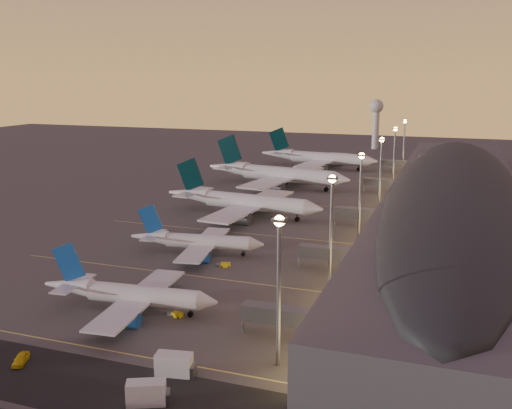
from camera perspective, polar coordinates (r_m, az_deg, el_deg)
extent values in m
plane|color=#413F3C|center=(145.95, -6.69, -6.31)|extent=(700.00, 700.00, 0.00)
cylinder|color=silver|center=(120.00, -11.15, -8.91)|extent=(24.07, 6.32, 4.05)
cone|color=silver|center=(115.09, -4.81, -9.67)|extent=(4.21, 4.40, 4.05)
cone|color=silver|center=(127.81, -18.26, -7.72)|extent=(11.09, 5.07, 4.05)
cube|color=silver|center=(120.73, -11.63, -9.16)|extent=(10.16, 34.62, 0.45)
cylinder|color=#164895|center=(127.24, -9.83, -8.58)|extent=(5.64, 3.54, 3.04)
cylinder|color=#164895|center=(114.76, -12.88, -11.15)|extent=(5.64, 3.54, 3.04)
cube|color=#164895|center=(125.85, -18.21, -5.51)|extent=(7.45, 1.32, 8.79)
cube|color=silver|center=(126.93, -17.77, -7.54)|extent=(5.00, 12.59, 0.28)
cylinder|color=black|center=(117.40, -6.58, -10.74)|extent=(0.35, 0.35, 1.60)
cylinder|color=black|center=(117.49, -6.58, -10.84)|extent=(1.20, 0.81, 1.13)
cylinder|color=black|center=(124.19, -11.35, -9.56)|extent=(0.35, 0.35, 1.60)
cylinder|color=black|center=(124.28, -11.34, -9.66)|extent=(1.20, 0.81, 1.13)
cylinder|color=black|center=(119.51, -12.52, -10.53)|extent=(0.35, 0.35, 1.60)
cylinder|color=black|center=(119.60, -12.51, -10.64)|extent=(1.20, 0.81, 1.13)
cylinder|color=silver|center=(155.24, -4.81, -3.73)|extent=(23.40, 7.50, 3.93)
cone|color=silver|center=(152.36, 0.07, -4.00)|extent=(4.29, 4.46, 3.93)
cone|color=silver|center=(160.21, -10.61, -3.20)|extent=(10.91, 5.51, 3.93)
cube|color=silver|center=(155.73, -5.20, -3.95)|extent=(11.80, 33.72, 0.43)
cylinder|color=#164895|center=(162.64, -4.25, -3.69)|extent=(5.61, 3.73, 2.95)
cylinder|color=#164895|center=(149.25, -5.67, -5.24)|extent=(5.61, 3.73, 2.95)
cube|color=#164895|center=(158.72, -10.51, -1.45)|extent=(7.20, 1.71, 8.52)
cube|color=silver|center=(159.61, -10.19, -3.03)|extent=(5.54, 12.34, 0.27)
cylinder|color=black|center=(153.85, -1.29, -4.91)|extent=(0.36, 0.36, 1.55)
cylinder|color=black|center=(153.92, -1.29, -4.99)|extent=(1.19, 0.85, 1.10)
cylinder|color=black|center=(159.05, -5.18, -4.36)|extent=(0.36, 0.36, 1.55)
cylinder|color=black|center=(159.11, -5.18, -4.44)|extent=(1.19, 0.85, 1.10)
cylinder|color=black|center=(154.00, -5.73, -4.95)|extent=(0.36, 0.36, 1.55)
cylinder|color=black|center=(154.07, -5.73, -5.03)|extent=(1.19, 0.85, 1.10)
cylinder|color=silver|center=(195.24, -0.06, 0.19)|extent=(37.04, 9.20, 5.55)
cone|color=silver|center=(187.35, 5.83, -0.41)|extent=(6.44, 6.11, 5.55)
cone|color=silver|center=(207.62, -6.72, 1.06)|extent=(17.03, 7.18, 5.55)
cube|color=silver|center=(196.20, -0.53, -0.04)|extent=(15.98, 54.40, 0.61)
cylinder|color=#5A5D62|center=(206.56, 1.19, 0.08)|extent=(8.66, 4.97, 4.16)
cylinder|color=#5A5D62|center=(185.85, -1.78, -1.36)|extent=(8.66, 4.97, 4.16)
cube|color=black|center=(205.87, -6.58, 2.99)|extent=(10.97, 1.93, 12.31)
cube|color=silver|center=(206.42, -6.25, 1.23)|extent=(7.82, 19.79, 0.39)
cylinder|color=black|center=(190.23, 4.13, -1.38)|extent=(0.49, 0.49, 2.22)
cylinder|color=black|center=(190.31, 4.13, -1.48)|extent=(1.64, 1.12, 1.55)
cylinder|color=black|center=(200.76, -0.35, -0.60)|extent=(0.49, 0.49, 2.22)
cylinder|color=black|center=(200.84, -0.35, -0.69)|extent=(1.64, 1.12, 1.55)
cylinder|color=black|center=(193.99, -1.34, -1.07)|extent=(0.49, 0.49, 2.22)
cylinder|color=black|center=(194.07, -1.34, -1.17)|extent=(1.64, 1.12, 1.55)
cylinder|color=silver|center=(246.88, 3.25, 3.00)|extent=(42.53, 12.97, 6.36)
cone|color=silver|center=(237.61, 8.58, 2.49)|extent=(7.71, 7.36, 6.36)
cone|color=silver|center=(261.11, -2.82, 3.71)|extent=(19.76, 9.30, 6.36)
cube|color=silver|center=(247.94, 2.82, 2.78)|extent=(21.84, 62.63, 0.70)
cylinder|color=#5A5D62|center=(259.82, 4.39, 2.74)|extent=(10.13, 6.22, 4.77)
cylinder|color=#5A5D62|center=(235.82, 1.68, 1.74)|extent=(10.13, 6.22, 4.77)
cube|color=black|center=(259.46, -2.66, 5.49)|extent=(12.53, 2.94, 14.11)
cube|color=silver|center=(259.78, -2.38, 3.88)|extent=(10.22, 22.93, 0.45)
cylinder|color=black|center=(240.77, 7.04, 1.59)|extent=(0.58, 0.58, 2.54)
cylinder|color=black|center=(240.85, 7.03, 1.50)|extent=(1.93, 1.38, 1.78)
cylinder|color=black|center=(253.06, 2.98, 2.21)|extent=(0.58, 0.58, 2.54)
cylinder|color=black|center=(253.13, 2.98, 2.13)|extent=(1.93, 1.38, 1.78)
cylinder|color=black|center=(245.20, 2.07, 1.88)|extent=(0.58, 0.58, 2.54)
cylinder|color=black|center=(245.27, 2.07, 1.80)|extent=(1.93, 1.38, 1.78)
cylinder|color=silver|center=(300.79, 7.19, 4.61)|extent=(40.11, 10.57, 6.00)
cone|color=silver|center=(294.20, 11.44, 4.27)|extent=(7.05, 6.70, 6.00)
cone|color=silver|center=(311.14, 2.16, 5.11)|extent=(18.50, 8.04, 6.00)
cube|color=silver|center=(301.56, 6.84, 4.44)|extent=(18.18, 58.94, 0.66)
cylinder|color=#5A5D62|center=(313.40, 7.83, 4.35)|extent=(9.42, 5.51, 4.50)
cylinder|color=#5A5D62|center=(289.55, 6.22, 3.70)|extent=(9.42, 5.51, 4.50)
cube|color=black|center=(309.85, 2.32, 6.52)|extent=(11.86, 2.27, 13.32)
cube|color=silver|center=(310.15, 2.53, 5.25)|extent=(8.78, 21.48, 0.42)
cylinder|color=black|center=(296.48, 10.22, 3.57)|extent=(0.53, 0.53, 2.40)
cylinder|color=black|center=(296.54, 10.21, 3.50)|extent=(1.79, 1.24, 1.68)
cylinder|color=black|center=(306.36, 6.86, 3.97)|extent=(0.53, 0.53, 2.40)
cylinder|color=black|center=(306.42, 6.86, 3.90)|extent=(1.79, 1.24, 1.68)
cylinder|color=black|center=(298.54, 6.32, 3.75)|extent=(0.53, 0.53, 2.40)
cylinder|color=black|center=(298.59, 6.32, 3.69)|extent=(1.79, 1.24, 1.68)
cube|color=#4A4A4F|center=(200.33, 19.16, 0.09)|extent=(40.00, 255.00, 12.00)
ellipsoid|color=black|center=(199.18, 19.28, 1.78)|extent=(39.00, 253.00, 10.92)
cube|color=#EBBA5E|center=(201.52, 13.40, 0.24)|extent=(0.40, 244.80, 8.00)
cube|color=#5A5D62|center=(106.53, 2.82, -11.03)|extent=(16.00, 3.20, 3.00)
cylinder|color=slate|center=(109.81, -1.28, -11.57)|extent=(0.70, 0.70, 4.40)
cube|color=#5A5D62|center=(142.93, 7.46, -4.84)|extent=(16.00, 3.20, 3.00)
cylinder|color=slate|center=(145.39, 4.34, -5.41)|extent=(0.70, 0.70, 4.40)
cube|color=#5A5D62|center=(185.66, 10.40, -0.84)|extent=(16.00, 3.20, 3.00)
cylinder|color=slate|center=(187.56, 7.96, -1.33)|extent=(0.70, 0.70, 4.40)
cube|color=#5A5D62|center=(240.98, 12.60, 2.17)|extent=(16.00, 3.20, 3.00)
cylinder|color=slate|center=(242.44, 10.70, 1.77)|extent=(0.70, 0.70, 4.40)
cube|color=#5A5D62|center=(295.94, 13.96, 4.02)|extent=(16.00, 3.20, 3.00)
cylinder|color=slate|center=(297.14, 12.40, 3.69)|extent=(0.70, 0.70, 4.40)
cylinder|color=slate|center=(94.07, 2.28, -9.05)|extent=(0.70, 0.70, 25.00)
cube|color=slate|center=(90.13, 2.35, -1.53)|extent=(2.20, 2.20, 0.50)
sphere|color=#FFB054|center=(90.18, 2.34, -1.66)|extent=(1.80, 1.80, 1.80)
cylinder|color=slate|center=(130.88, 7.49, -2.84)|extent=(0.70, 0.70, 25.00)
cube|color=slate|center=(128.08, 7.65, 2.64)|extent=(2.20, 2.20, 0.50)
sphere|color=#FFB054|center=(128.12, 7.65, 2.55)|extent=(1.80, 1.80, 1.80)
cylinder|color=slate|center=(169.15, 10.35, 0.62)|extent=(0.70, 0.70, 25.00)
cube|color=slate|center=(166.99, 10.52, 4.88)|extent=(2.20, 2.20, 0.50)
sphere|color=#FFB054|center=(167.02, 10.52, 4.81)|extent=(1.80, 1.80, 1.80)
cylinder|color=slate|center=(212.96, 12.33, 3.01)|extent=(0.70, 0.70, 25.00)
cube|color=slate|center=(211.25, 12.49, 6.40)|extent=(2.20, 2.20, 0.50)
sphere|color=#FFB054|center=(211.27, 12.49, 6.35)|extent=(1.80, 1.80, 1.80)
cylinder|color=slate|center=(257.18, 13.63, 4.58)|extent=(0.70, 0.70, 25.00)
cube|color=slate|center=(255.77, 13.78, 7.39)|extent=(2.20, 2.20, 0.50)
sphere|color=#FFB054|center=(255.79, 13.78, 7.35)|extent=(1.80, 1.80, 1.80)
cylinder|color=slate|center=(301.63, 14.55, 5.68)|extent=(0.70, 0.70, 25.00)
cube|color=slate|center=(300.43, 14.69, 8.09)|extent=(2.20, 2.20, 0.50)
sphere|color=#FFB054|center=(300.45, 14.69, 8.05)|extent=(1.80, 1.80, 1.80)
cylinder|color=silver|center=(388.50, 11.88, 7.39)|extent=(4.40, 4.40, 26.00)
sphere|color=silver|center=(387.46, 11.98, 9.59)|extent=(9.00, 9.00, 9.00)
cube|color=black|center=(102.97, -21.03, -15.58)|extent=(260.00, 16.00, 0.01)
cube|color=#D8C659|center=(110.50, -17.26, -13.28)|extent=(90.00, 0.36, 0.00)
cube|color=#D8C659|center=(141.74, -7.58, -6.91)|extent=(90.00, 0.36, 0.00)
cube|color=#D8C659|center=(176.55, -1.70, -2.84)|extent=(90.00, 0.36, 0.00)
cube|color=#D8C659|center=(217.86, 2.58, 0.16)|extent=(90.00, 0.36, 0.00)
cube|color=#D8C659|center=(269.95, 5.99, 2.55)|extent=(90.00, 0.36, 0.00)
cube|color=gold|center=(117.85, -7.89, -10.85)|extent=(2.31, 1.71, 0.96)
cube|color=#5A5D62|center=(118.83, -8.48, -10.74)|extent=(1.43, 1.36, 0.70)
cylinder|color=black|center=(117.97, -7.38, -10.97)|extent=(0.41, 0.23, 0.38)
cylinder|color=black|center=(117.05, -7.78, -11.18)|extent=(0.41, 0.23, 0.38)
cylinder|color=black|center=(118.88, -7.98, -10.79)|extent=(0.41, 0.23, 0.38)
cylinder|color=black|center=(117.97, -8.39, -11.00)|extent=(0.41, 0.23, 0.38)
cube|color=gold|center=(123.45, -5.52, -9.61)|extent=(3.05, 2.82, 1.19)
cube|color=#5A5D62|center=(123.21, -6.42, -9.76)|extent=(2.04, 2.02, 0.86)
cylinder|color=black|center=(124.49, -5.14, -9.58)|extent=(0.50, 0.43, 0.47)
cylinder|color=black|center=(123.02, -5.00, -9.86)|extent=(0.50, 0.43, 0.47)
cylinder|color=black|center=(124.17, -6.04, -9.66)|extent=(0.50, 0.43, 0.47)
cylinder|color=black|center=(122.69, -5.90, -9.94)|extent=(0.50, 0.43, 0.47)
cube|color=gold|center=(145.72, -3.07, -6.04)|extent=(2.61, 1.93, 1.08)
cube|color=#5A5D62|center=(146.09, -3.75, -6.06)|extent=(1.61, 1.54, 0.78)
cylinder|color=black|center=(146.36, -2.67, -6.09)|extent=(0.46, 0.26, 0.43)
cylinder|color=black|center=(145.00, -2.77, -6.27)|extent=(0.46, 0.26, 0.43)
cylinder|color=black|center=(146.67, -3.36, -6.05)|extent=(0.46, 0.26, 0.43)
cylinder|color=black|center=(145.30, -3.46, -6.24)|extent=(0.46, 0.26, 0.43)
cube|color=silver|center=(96.71, -8.21, -15.52)|extent=(6.26, 3.57, 3.65)
cube|color=#5A5D62|center=(96.43, -6.67, -16.14)|extent=(2.31, 2.66, 1.93)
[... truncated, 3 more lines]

